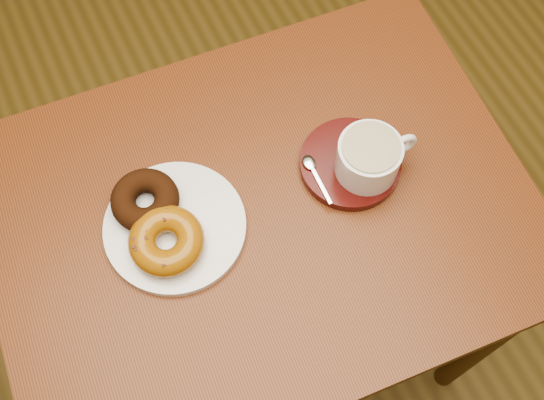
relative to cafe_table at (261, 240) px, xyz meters
name	(u,v)px	position (x,y,z in m)	size (l,w,h in m)	color
ground	(298,263)	(0.16, 0.13, -0.65)	(6.00, 6.00, 0.00)	brown
cafe_table	(261,240)	(0.00, 0.00, 0.00)	(0.86, 0.67, 0.77)	#5F2F14
donut_plate	(175,227)	(-0.13, 0.03, 0.13)	(0.21, 0.21, 0.01)	white
donut_cinnamon	(145,200)	(-0.15, 0.08, 0.15)	(0.10, 0.10, 0.04)	black
donut_caramel	(166,241)	(-0.15, 0.00, 0.16)	(0.14, 0.14, 0.04)	#995E10
saucer	(350,164)	(0.16, 0.01, 0.13)	(0.16, 0.16, 0.02)	#3B0A08
coffee_cup	(370,157)	(0.18, -0.01, 0.17)	(0.13, 0.10, 0.07)	white
teaspoon	(311,167)	(0.10, 0.02, 0.14)	(0.02, 0.09, 0.01)	silver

